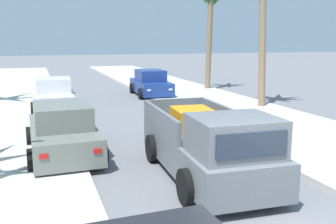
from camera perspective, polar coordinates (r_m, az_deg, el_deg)
sidewalk_right at (r=18.95m, az=8.56°, el=0.69°), size 5.30×60.00×0.12m
curb_left at (r=16.86m, az=-19.67°, el=-1.12°), size 0.16×60.00×0.10m
curb_right at (r=18.41m, az=5.10°, el=0.45°), size 0.16×60.00×0.10m
pickup_truck at (r=9.36m, az=5.91°, el=-5.07°), size 2.39×5.29×1.80m
car_left_near at (r=11.51m, az=-15.44°, el=-2.84°), size 2.11×4.30×1.54m
car_right_near at (r=19.07m, az=-16.59°, el=2.41°), size 2.17×4.32×1.54m
car_left_mid at (r=23.10m, az=-2.61°, el=4.25°), size 2.18×4.32×1.54m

